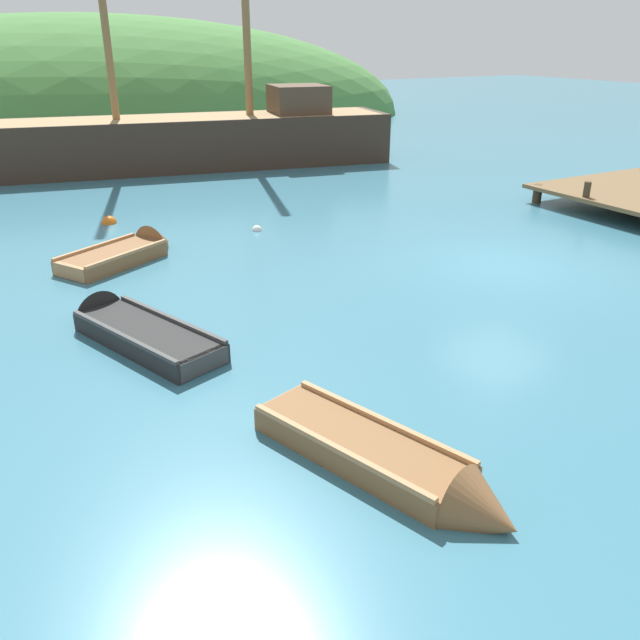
{
  "coord_description": "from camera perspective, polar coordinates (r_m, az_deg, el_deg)",
  "views": [
    {
      "loc": [
        -10.78,
        -10.4,
        4.9
      ],
      "look_at": [
        -5.52,
        -1.01,
        0.19
      ],
      "focal_mm": 36.42,
      "sensor_mm": 36.0,
      "label": 1
    }
  ],
  "objects": [
    {
      "name": "rowboat_center",
      "position": [
        12.02,
        -16.45,
        -0.88
      ],
      "size": [
        2.21,
        3.93,
        1.0
      ],
      "rotation": [
        0.0,
        0.0,
        1.9
      ],
      "color": "black",
      "rests_on": "ground"
    },
    {
      "name": "buoy_white",
      "position": [
        18.12,
        -5.56,
        7.85
      ],
      "size": [
        0.29,
        0.29,
        0.29
      ],
      "primitive_type": "sphere",
      "color": "white",
      "rests_on": "ground"
    },
    {
      "name": "rowboat_portside",
      "position": [
        8.11,
        6.53,
        -12.78
      ],
      "size": [
        2.0,
        3.73,
        0.91
      ],
      "rotation": [
        0.0,
        0.0,
        5.03
      ],
      "color": "brown",
      "rests_on": "ground"
    },
    {
      "name": "rowboat_far",
      "position": [
        16.3,
        -16.41,
        5.57
      ],
      "size": [
        3.24,
        2.48,
        1.08
      ],
      "rotation": [
        0.0,
        0.0,
        0.51
      ],
      "color": "brown",
      "rests_on": "ground"
    },
    {
      "name": "buoy_orange",
      "position": [
        19.71,
        -18.03,
        8.09
      ],
      "size": [
        0.43,
        0.43,
        0.43
      ],
      "primitive_type": "sphere",
      "color": "orange",
      "rests_on": "ground"
    },
    {
      "name": "ground_plane",
      "position": [
        15.76,
        15.96,
        4.6
      ],
      "size": [
        120.0,
        120.0,
        0.0
      ],
      "primitive_type": "plane",
      "color": "teal"
    },
    {
      "name": "shore_hill",
      "position": [
        42.53,
        -19.03,
        15.82
      ],
      "size": [
        41.3,
        19.25,
        12.31
      ],
      "primitive_type": "ellipsoid",
      "color": "#477F3D",
      "rests_on": "ground"
    },
    {
      "name": "sailing_ship",
      "position": [
        27.68,
        -10.73,
        14.67
      ],
      "size": [
        18.54,
        6.29,
        13.65
      ],
      "rotation": [
        0.0,
        0.0,
        2.94
      ],
      "color": "#38281E",
      "rests_on": "ground"
    }
  ]
}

